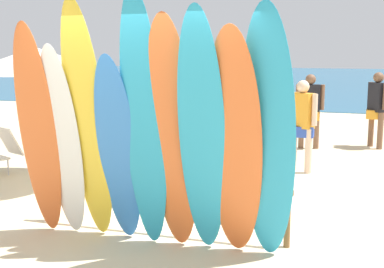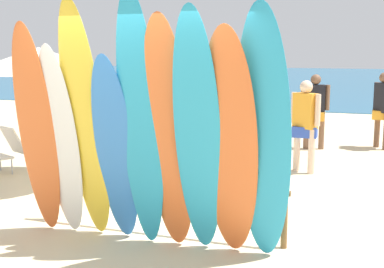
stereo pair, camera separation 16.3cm
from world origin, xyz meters
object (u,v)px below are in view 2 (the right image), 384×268
beachgoer_near_rack (205,98)px  beach_umbrella (39,60)px  surfboard_white_1 (61,142)px  surfboard_teal_6 (198,137)px  surfboard_teal_4 (140,123)px  surfboard_teal_8 (264,137)px  surfboard_orange_5 (169,136)px  surfboard_orange_0 (37,131)px  surfboard_blue_3 (115,150)px  surfboard_yellow_2 (85,122)px  beachgoer_photographing (305,120)px  beachgoer_midbeach (118,115)px  beach_chair_striped (5,149)px  surfboard_rack (159,190)px  beachgoer_strolling (315,106)px  beachgoer_by_water (383,105)px  beach_chair_blue (62,139)px  surfboard_orange_7 (230,146)px

beachgoer_near_rack → beach_umbrella: (-1.26, -4.68, 0.98)m
surfboard_white_1 → surfboard_teal_6: bearing=0.2°
surfboard_teal_4 → surfboard_teal_8: (1.30, 0.06, -0.08)m
surfboard_orange_5 → beachgoer_near_rack: 6.97m
surfboard_orange_0 → surfboard_blue_3: 0.99m
surfboard_white_1 → surfboard_orange_0: bearing=-165.7°
surfboard_yellow_2 → beachgoer_photographing: bearing=71.0°
surfboard_teal_6 → beachgoer_midbeach: (-2.75, 3.59, -0.34)m
surfboard_blue_3 → beachgoer_midbeach: (-1.75, 3.45, -0.11)m
surfboard_teal_4 → surfboard_teal_6: 0.67m
surfboard_teal_8 → beach_chair_striped: size_ratio=3.09×
surfboard_white_1 → beach_umbrella: 2.75m
beachgoer_midbeach → surfboard_orange_0: bearing=28.1°
surfboard_white_1 → surfboard_teal_8: (2.33, -0.01, 0.19)m
surfboard_rack → beachgoer_photographing: beachgoer_photographing is taller
surfboard_teal_4 → beachgoer_strolling: size_ratio=1.74×
beachgoer_photographing → surfboard_teal_6: bearing=-65.9°
surfboard_orange_5 → surfboard_teal_8: size_ratio=0.97×
surfboard_orange_5 → beach_chair_striped: bearing=152.0°
beachgoer_strolling → beachgoer_by_water: bearing=-169.9°
beach_chair_striped → beach_chair_blue: bearing=97.4°
surfboard_blue_3 → surfboard_orange_0: bearing=-175.9°
beach_chair_striped → beach_umbrella: bearing=4.9°
surfboard_teal_8 → beach_umbrella: size_ratio=1.15×
surfboard_teal_6 → beach_chair_striped: size_ratio=3.11×
beachgoer_photographing → beach_umbrella: size_ratio=0.71×
beachgoer_by_water → beach_umbrella: bearing=-80.5°
surfboard_yellow_2 → surfboard_teal_4: 0.71m
surfboard_blue_3 → beachgoer_photographing: surfboard_blue_3 is taller
surfboard_blue_3 → surfboard_teal_8: surfboard_teal_8 is taller
surfboard_rack → beachgoer_strolling: size_ratio=1.90×
beachgoer_near_rack → beach_chair_striped: bearing=109.1°
beach_umbrella → surfboard_orange_5: bearing=-34.3°
surfboard_orange_7 → surfboard_teal_6: bearing=-168.6°
beach_chair_blue → beach_umbrella: beach_umbrella is taller
surfboard_teal_4 → beachgoer_photographing: surfboard_teal_4 is taller
beach_chair_blue → beach_umbrella: bearing=-42.5°
surfboard_orange_5 → surfboard_orange_7: bearing=1.2°
surfboard_blue_3 → surfboard_teal_6: 1.04m
surfboard_white_1 → beachgoer_by_water: size_ratio=1.36×
surfboard_yellow_2 → surfboard_blue_3: bearing=6.9°
surfboard_orange_7 → surfboard_teal_8: 0.35m
surfboard_blue_3 → beachgoer_strolling: 6.56m
beach_chair_striped → beachgoer_strolling: bearing=63.5°
beachgoer_photographing → beach_chair_blue: bearing=-142.0°
surfboard_orange_5 → beachgoer_photographing: size_ratio=1.58×
surfboard_blue_3 → surfboard_yellow_2: bearing=-177.3°
beachgoer_strolling → beachgoer_by_water: (1.39, 0.53, 0.02)m
surfboard_orange_0 → beach_chair_striped: (-2.43, 2.42, -0.81)m
beachgoer_near_rack → beach_chair_blue: size_ratio=2.05×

